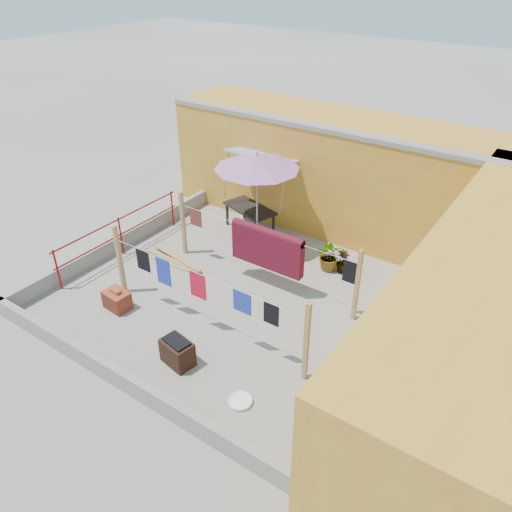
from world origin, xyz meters
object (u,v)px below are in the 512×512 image
object	(u,v)px
brick_stack	(117,300)
water_jug_a	(400,341)
patio_umbrella	(257,163)
water_jug_b	(404,335)
brazier	(177,352)
green_hose	(438,287)
plant_back_a	(330,255)
outdoor_table	(250,210)
white_basin	(240,401)

from	to	relation	value
brick_stack	water_jug_a	size ratio (longest dim) A/B	1.83
patio_umbrella	water_jug_b	bearing A→B (deg)	-17.86
brazier	water_jug_a	bearing A→B (deg)	40.54
green_hose	plant_back_a	distance (m)	2.72
brazier	plant_back_a	distance (m)	4.87
water_jug_a	plant_back_a	size ratio (longest dim) A/B	0.41
outdoor_table	white_basin	xyz separation A→B (m)	(3.65, -5.47, -0.63)
brazier	white_basin	world-z (taller)	brazier
outdoor_table	brick_stack	world-z (taller)	outdoor_table
outdoor_table	brick_stack	distance (m)	4.82
water_jug_b	green_hose	distance (m)	2.33
white_basin	brazier	bearing A→B (deg)	175.39
patio_umbrella	plant_back_a	size ratio (longest dim) A/B	3.53
patio_umbrella	water_jug_a	bearing A→B (deg)	-20.29
water_jug_a	plant_back_a	bearing A→B (deg)	144.97
white_basin	water_jug_a	bearing A→B (deg)	59.33
brick_stack	water_jug_a	xyz separation A→B (m)	(5.85, 2.43, -0.07)
white_basin	plant_back_a	bearing A→B (deg)	98.61
water_jug_b	plant_back_a	bearing A→B (deg)	148.54
patio_umbrella	green_hose	distance (m)	5.46
brazier	water_jug_b	bearing A→B (deg)	42.66
outdoor_table	green_hose	size ratio (longest dim) A/B	3.66
outdoor_table	water_jug_b	bearing A→B (deg)	-21.16
brick_stack	white_basin	distance (m)	4.07
brazier	water_jug_a	world-z (taller)	brazier
patio_umbrella	water_jug_b	xyz separation A→B (m)	(4.85, -1.56, -2.28)
white_basin	water_jug_a	xyz separation A→B (m)	(1.84, 3.11, 0.11)
water_jug_a	brazier	bearing A→B (deg)	-139.46
outdoor_table	brick_stack	bearing A→B (deg)	-94.22
patio_umbrella	brick_stack	size ratio (longest dim) A/B	4.67
brazier	green_hose	world-z (taller)	brazier
outdoor_table	brazier	distance (m)	5.71
patio_umbrella	brick_stack	distance (m)	4.86
green_hose	plant_back_a	bearing A→B (deg)	-164.02
green_hose	brazier	bearing A→B (deg)	-122.18
brazier	green_hose	xyz separation A→B (m)	(3.48, 5.53, -0.25)
outdoor_table	green_hose	world-z (taller)	outdoor_table
outdoor_table	water_jug_a	xyz separation A→B (m)	(5.49, -2.36, -0.52)
brazier	outdoor_table	bearing A→B (deg)	110.69
patio_umbrella	white_basin	distance (m)	6.23
outdoor_table	white_basin	size ratio (longest dim) A/B	3.80
brick_stack	patio_umbrella	bearing A→B (deg)	76.74
patio_umbrella	water_jug_b	distance (m)	5.58
water_jug_a	patio_umbrella	bearing A→B (deg)	159.71
brick_stack	green_hose	size ratio (longest dim) A/B	1.32
plant_back_a	outdoor_table	bearing A→B (deg)	169.42
outdoor_table	white_basin	bearing A→B (deg)	-56.25
brick_stack	plant_back_a	distance (m)	5.35
water_jug_a	water_jug_b	size ratio (longest dim) A/B	1.04
patio_umbrella	green_hose	xyz separation A→B (m)	(4.85, 0.76, -2.39)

